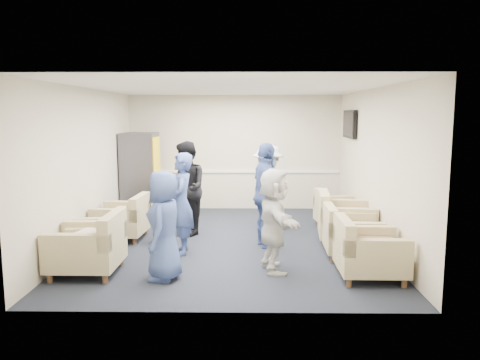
{
  "coord_description": "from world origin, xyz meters",
  "views": [
    {
      "loc": [
        0.28,
        -8.09,
        2.25
      ],
      "look_at": [
        0.16,
        0.2,
        1.09
      ],
      "focal_mm": 35.0,
      "sensor_mm": 36.0,
      "label": 1
    }
  ],
  "objects_px": {
    "armchair_right_midnear": "(349,235)",
    "person_mid_left": "(181,204)",
    "armchair_right_near": "(366,253)",
    "person_mid_right": "(266,195)",
    "armchair_corner": "(170,203)",
    "person_front_right": "(274,220)",
    "person_front_left": "(164,226)",
    "armchair_left_near": "(91,248)",
    "armchair_left_mid": "(102,239)",
    "armchair_left_far": "(124,220)",
    "armchair_right_far": "(335,212)",
    "person_back_right": "(268,187)",
    "armchair_right_midfar": "(342,221)",
    "person_back_left": "(186,188)",
    "vending_machine": "(141,174)"
  },
  "relations": [
    {
      "from": "armchair_corner",
      "to": "person_back_right",
      "type": "xyz_separation_m",
      "value": [
        2.13,
        -1.15,
        0.53
      ]
    },
    {
      "from": "armchair_right_near",
      "to": "person_back_right",
      "type": "xyz_separation_m",
      "value": [
        -1.23,
        2.78,
        0.48
      ]
    },
    {
      "from": "armchair_right_near",
      "to": "person_front_right",
      "type": "relative_size",
      "value": 0.6
    },
    {
      "from": "armchair_corner",
      "to": "person_mid_right",
      "type": "relative_size",
      "value": 0.47
    },
    {
      "from": "armchair_left_near",
      "to": "armchair_right_far",
      "type": "xyz_separation_m",
      "value": [
        3.97,
        2.76,
        -0.05
      ]
    },
    {
      "from": "vending_machine",
      "to": "person_back_right",
      "type": "bearing_deg",
      "value": -24.84
    },
    {
      "from": "armchair_left_mid",
      "to": "person_mid_right",
      "type": "relative_size",
      "value": 0.53
    },
    {
      "from": "armchair_left_near",
      "to": "person_front_right",
      "type": "xyz_separation_m",
      "value": [
        2.6,
        0.16,
        0.38
      ]
    },
    {
      "from": "armchair_left_mid",
      "to": "armchair_corner",
      "type": "bearing_deg",
      "value": 160.57
    },
    {
      "from": "armchair_left_mid",
      "to": "person_front_right",
      "type": "height_order",
      "value": "person_front_right"
    },
    {
      "from": "person_front_left",
      "to": "armchair_left_near",
      "type": "bearing_deg",
      "value": -96.31
    },
    {
      "from": "armchair_left_mid",
      "to": "armchair_left_far",
      "type": "xyz_separation_m",
      "value": [
        0.03,
        1.22,
        0.02
      ]
    },
    {
      "from": "armchair_left_far",
      "to": "armchair_corner",
      "type": "bearing_deg",
      "value": 168.77
    },
    {
      "from": "armchair_right_near",
      "to": "person_front_left",
      "type": "bearing_deg",
      "value": 92.25
    },
    {
      "from": "armchair_right_midnear",
      "to": "person_mid_left",
      "type": "relative_size",
      "value": 0.55
    },
    {
      "from": "armchair_left_mid",
      "to": "person_front_left",
      "type": "distance_m",
      "value": 1.47
    },
    {
      "from": "armchair_left_near",
      "to": "person_front_right",
      "type": "distance_m",
      "value": 2.63
    },
    {
      "from": "armchair_left_near",
      "to": "person_mid_right",
      "type": "relative_size",
      "value": 0.52
    },
    {
      "from": "armchair_left_near",
      "to": "person_front_right",
      "type": "relative_size",
      "value": 0.63
    },
    {
      "from": "armchair_right_near",
      "to": "armchair_right_midnear",
      "type": "distance_m",
      "value": 1.02
    },
    {
      "from": "armchair_right_midnear",
      "to": "armchair_corner",
      "type": "xyz_separation_m",
      "value": [
        -3.34,
        2.92,
        -0.04
      ]
    },
    {
      "from": "person_mid_left",
      "to": "person_front_left",
      "type": "bearing_deg",
      "value": -8.29
    },
    {
      "from": "person_mid_left",
      "to": "person_back_left",
      "type": "relative_size",
      "value": 0.93
    },
    {
      "from": "person_back_left",
      "to": "person_mid_left",
      "type": "bearing_deg",
      "value": -20.19
    },
    {
      "from": "armchair_right_midnear",
      "to": "vending_machine",
      "type": "xyz_separation_m",
      "value": [
        -4.0,
        3.06,
        0.58
      ]
    },
    {
      "from": "armchair_corner",
      "to": "person_front_right",
      "type": "xyz_separation_m",
      "value": [
        2.1,
        -3.65,
        0.44
      ]
    },
    {
      "from": "armchair_corner",
      "to": "person_front_right",
      "type": "height_order",
      "value": "person_front_right"
    },
    {
      "from": "armchair_left_mid",
      "to": "person_mid_right",
      "type": "bearing_deg",
      "value": 97.03
    },
    {
      "from": "armchair_left_mid",
      "to": "person_mid_left",
      "type": "distance_m",
      "value": 1.35
    },
    {
      "from": "armchair_left_near",
      "to": "armchair_right_midnear",
      "type": "height_order",
      "value": "armchair_left_near"
    },
    {
      "from": "armchair_right_near",
      "to": "armchair_right_far",
      "type": "height_order",
      "value": "armchair_right_near"
    },
    {
      "from": "armchair_right_midfar",
      "to": "person_back_left",
      "type": "height_order",
      "value": "person_back_left"
    },
    {
      "from": "person_mid_left",
      "to": "person_front_right",
      "type": "distance_m",
      "value": 1.67
    },
    {
      "from": "armchair_left_near",
      "to": "vending_machine",
      "type": "distance_m",
      "value": 4.0
    },
    {
      "from": "armchair_right_near",
      "to": "person_mid_right",
      "type": "xyz_separation_m",
      "value": [
        -1.32,
        1.55,
        0.54
      ]
    },
    {
      "from": "armchair_right_midnear",
      "to": "person_mid_left",
      "type": "xyz_separation_m",
      "value": [
        -2.68,
        0.1,
        0.48
      ]
    },
    {
      "from": "person_back_right",
      "to": "armchair_left_far",
      "type": "bearing_deg",
      "value": 93.73
    },
    {
      "from": "armchair_right_midnear",
      "to": "vending_machine",
      "type": "bearing_deg",
      "value": 54.9
    },
    {
      "from": "armchair_right_far",
      "to": "armchair_left_far",
      "type": "bearing_deg",
      "value": 97.04
    },
    {
      "from": "armchair_left_mid",
      "to": "person_front_left",
      "type": "relative_size",
      "value": 0.63
    },
    {
      "from": "vending_machine",
      "to": "person_back_left",
      "type": "xyz_separation_m",
      "value": [
        1.24,
        -1.74,
        -0.04
      ]
    },
    {
      "from": "person_mid_left",
      "to": "person_front_right",
      "type": "xyz_separation_m",
      "value": [
        1.44,
        -0.84,
        -0.07
      ]
    },
    {
      "from": "armchair_left_mid",
      "to": "armchair_left_near",
      "type": "bearing_deg",
      "value": -5.69
    },
    {
      "from": "armchair_left_far",
      "to": "person_front_right",
      "type": "xyz_separation_m",
      "value": [
        2.61,
        -1.72,
        0.41
      ]
    },
    {
      "from": "armchair_right_near",
      "to": "armchair_left_mid",
      "type": "bearing_deg",
      "value": 79.55
    },
    {
      "from": "armchair_right_far",
      "to": "person_mid_left",
      "type": "relative_size",
      "value": 0.53
    },
    {
      "from": "person_mid_right",
      "to": "person_mid_left",
      "type": "bearing_deg",
      "value": 93.23
    },
    {
      "from": "armchair_left_mid",
      "to": "armchair_right_far",
      "type": "relative_size",
      "value": 1.07
    },
    {
      "from": "armchair_right_midfar",
      "to": "vending_machine",
      "type": "bearing_deg",
      "value": 67.39
    },
    {
      "from": "armchair_left_mid",
      "to": "person_back_left",
      "type": "bearing_deg",
      "value": 134.57
    }
  ]
}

